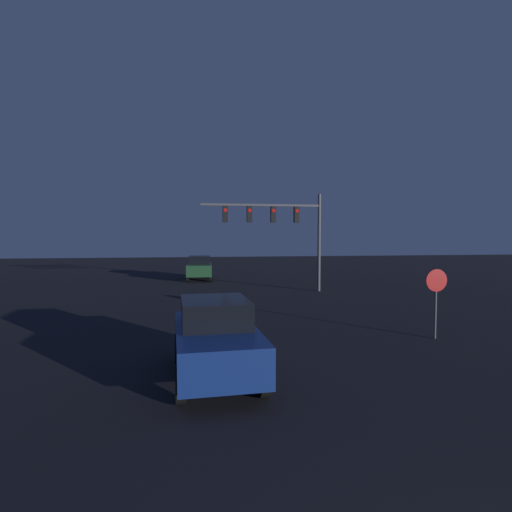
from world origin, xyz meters
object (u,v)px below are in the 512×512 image
car_near (216,338)px  car_far (200,267)px  stop_sign (436,290)px  traffic_signal_mast (280,222)px

car_near → car_far: same height
car_near → stop_sign: size_ratio=1.83×
traffic_signal_mast → stop_sign: 11.40m
car_near → stop_sign: 7.28m
car_far → traffic_signal_mast: (4.39, -7.07, 3.06)m
stop_sign → traffic_signal_mast: bearing=102.9°
traffic_signal_mast → stop_sign: size_ratio=3.17×
car_near → stop_sign: bearing=-163.9°
traffic_signal_mast → stop_sign: bearing=-77.1°
car_far → stop_sign: (6.87, -17.92, 0.60)m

